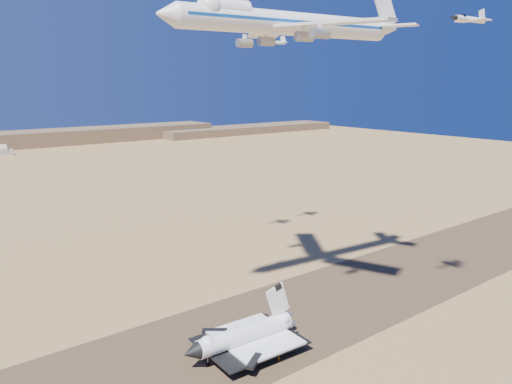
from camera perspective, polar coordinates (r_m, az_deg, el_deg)
ground at (r=155.20m, az=-4.13°, el=-16.89°), size 1200.00×1200.00×0.00m
runway at (r=155.18m, az=-4.13°, el=-16.88°), size 600.00×50.00×0.06m
ridgeline at (r=658.89m, az=-25.74°, el=5.17°), size 960.00×90.00×18.00m
shuttle at (r=148.20m, az=-1.38°, el=-16.21°), size 36.89×23.54×18.17m
carrier_747 at (r=158.52m, az=3.12°, el=18.73°), size 88.90×68.40×22.10m
crew_a at (r=149.18m, az=1.10°, el=-17.78°), size 0.44×0.62×1.59m
crew_b at (r=149.28m, az=3.13°, el=-17.78°), size 0.76×0.87×1.56m
crew_c at (r=145.72m, az=2.64°, el=-18.52°), size 1.20×1.09×1.84m
chase_jet_a at (r=157.75m, az=23.19°, el=17.71°), size 16.41×8.84×4.09m
chase_jet_d at (r=211.68m, az=-3.26°, el=18.15°), size 15.30×8.78×3.87m
chase_jet_e at (r=230.86m, az=1.85°, el=16.74°), size 15.67×8.78×3.93m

